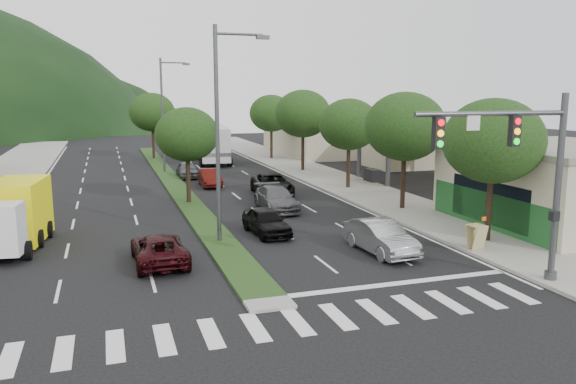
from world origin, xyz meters
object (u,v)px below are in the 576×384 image
object	(u,v)px
tree_r_e	(271,113)
car_queue_b	(276,199)
car_queue_e	(187,170)
tree_med_far	(152,112)
car_queue_a	(266,221)
a_frame_sign	(476,234)
box_truck	(15,217)
tree_med_near	(187,135)
car_queue_d	(272,184)
sedan_silver	(380,237)
tree_r_b	(405,127)
traffic_signal	(525,161)
streetlight_near	(221,124)
tree_r_c	(349,125)
streetlight_mid	(165,110)
motorhome	(213,143)
tree_r_d	(303,114)
suv_maroon	(159,249)
car_queue_c	(210,178)
tree_r_a	(493,141)

from	to	relation	value
tree_r_e	car_queue_b	xyz separation A→B (m)	(-7.25, -25.59, -4.19)
car_queue_e	tree_med_far	bearing A→B (deg)	96.53
car_queue_a	a_frame_sign	xyz separation A→B (m)	(7.96, -6.00, 0.15)
tree_med_far	box_truck	distance (m)	35.20
tree_med_near	car_queue_d	world-z (taller)	tree_med_near
tree_med_far	sedan_silver	bearing A→B (deg)	-80.85
tree_r_b	box_truck	bearing A→B (deg)	-174.99
traffic_signal	sedan_silver	bearing A→B (deg)	114.81
tree_med_far	streetlight_near	world-z (taller)	streetlight_near
tree_r_c	streetlight_mid	xyz separation A→B (m)	(-11.79, 13.00, 0.84)
streetlight_near	motorhome	size ratio (longest dim) A/B	1.02
streetlight_mid	motorhome	distance (m)	8.80
tree_r_d	streetlight_near	world-z (taller)	streetlight_near
tree_r_b	sedan_silver	xyz separation A→B (m)	(-5.57, -7.92, -4.31)
streetlight_mid	car_queue_e	distance (m)	6.22
streetlight_mid	car_queue_d	distance (m)	15.54
tree_r_c	streetlight_mid	world-z (taller)	streetlight_mid
tree_r_d	car_queue_b	size ratio (longest dim) A/B	1.48
car_queue_e	car_queue_b	bearing A→B (deg)	-77.10
traffic_signal	car_queue_e	xyz separation A→B (m)	(-7.53, 30.95, -3.98)
tree_med_near	car_queue_a	xyz separation A→B (m)	(2.55, -9.17, -3.76)
tree_r_d	tree_med_near	size ratio (longest dim) A/B	1.19
tree_med_far	car_queue_d	size ratio (longest dim) A/B	1.31
tree_r_b	box_truck	distance (m)	21.39
tree_r_b	motorhome	bearing A→B (deg)	103.52
tree_r_d	suv_maroon	bearing A→B (deg)	-121.53
tree_med_near	tree_r_d	bearing A→B (deg)	45.00
tree_r_d	a_frame_sign	bearing A→B (deg)	-93.16
car_queue_c	car_queue_b	bearing A→B (deg)	-75.94
box_truck	a_frame_sign	xyz separation A→B (m)	(19.50, -7.33, -0.60)
car_queue_c	streetlight_mid	bearing A→B (deg)	106.48
tree_r_c	suv_maroon	world-z (taller)	tree_r_c
streetlight_near	car_queue_b	size ratio (longest dim) A/B	2.07
tree_med_near	motorhome	world-z (taller)	tree_med_near
tree_r_a	tree_med_near	xyz separation A→B (m)	(-12.00, 14.00, -0.39)
tree_med_near	car_queue_e	size ratio (longest dim) A/B	1.53
car_queue_a	tree_r_a	bearing A→B (deg)	-32.03
traffic_signal	car_queue_b	bearing A→B (deg)	105.01
tree_r_b	a_frame_sign	distance (m)	10.21
car_queue_e	tree_r_d	bearing A→B (deg)	3.88
car_queue_b	streetlight_mid	bearing A→B (deg)	105.38
tree_med_far	car_queue_e	xyz separation A→B (m)	(1.50, -14.59, -4.34)
streetlight_mid	suv_maroon	distance (m)	28.12
tree_r_c	car_queue_c	size ratio (longest dim) A/B	1.62
traffic_signal	motorhome	distance (m)	40.80
tree_r_c	streetlight_mid	distance (m)	17.57
tree_r_c	sedan_silver	size ratio (longest dim) A/B	1.47
a_frame_sign	motorhome	bearing A→B (deg)	89.95
tree_r_a	motorhome	distance (m)	35.73
suv_maroon	car_queue_c	distance (m)	19.70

